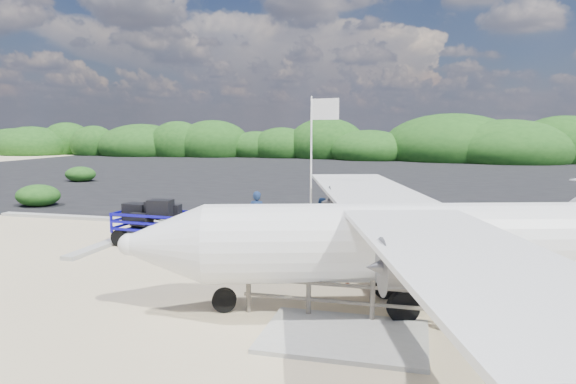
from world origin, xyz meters
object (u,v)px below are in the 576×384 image
Objects in this scene: signboard at (372,289)px; crew_b at (321,216)px; flagpole at (311,249)px; aircraft_large at (576,196)px; crew_a at (257,215)px; aircraft_small at (275,172)px; baggage_cart at (154,245)px.

crew_b is at bearing 126.72° from signboard.
flagpole reaches higher than aircraft_large.
crew_b is at bearing 32.45° from aircraft_large.
crew_a is 1.24× the size of crew_b.
flagpole reaches higher than aircraft_small.
crew_a is (-2.45, 1.13, 0.97)m from flagpole.
flagpole reaches higher than crew_a.
crew_a is at bearing 155.30° from flagpole.
crew_b is 0.22× the size of aircraft_small.
aircraft_small is at bearing -42.79° from aircraft_large.
aircraft_large is (19.84, 19.44, 0.00)m from baggage_cart.
aircraft_small is (-9.79, 27.77, -0.79)m from crew_b.
crew_b is at bearing -144.67° from crew_a.
flagpole reaches higher than baggage_cart.
aircraft_small is at bearing -64.66° from crew_b.
signboard is 0.10× the size of aircraft_large.
crew_a reaches higher than baggage_cart.
signboard is 0.87× the size of crew_a.
aircraft_large is at bearing 78.82° from signboard.
crew_a is at bearing 148.23° from signboard.
flagpole is (5.96, 0.88, 0.00)m from baggage_cart.
signboard is 25.46m from aircraft_large.
baggage_cart is 0.18× the size of aircraft_large.
flagpole is at bearing 136.68° from signboard.
crew_b reaches higher than baggage_cart.
signboard is 0.24× the size of aircraft_small.
crew_b reaches higher than aircraft_small.
flagpole reaches higher than crew_b.
flagpole is at bearing 158.99° from crew_a.
crew_a is 30.17m from aircraft_small.
crew_b is at bearing 33.80° from baggage_cart.
baggage_cart is 6.86m from crew_b.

